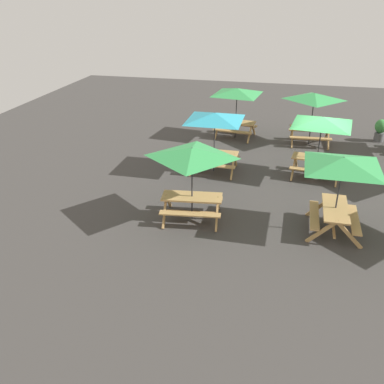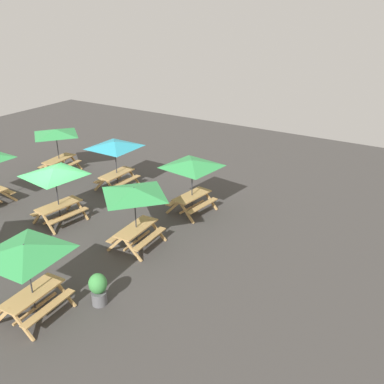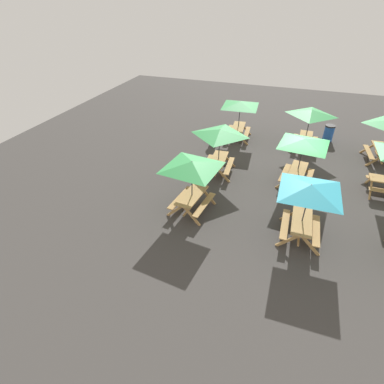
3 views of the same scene
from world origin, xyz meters
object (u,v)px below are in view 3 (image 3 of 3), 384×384
Objects in this scene: picnic_table_0 at (192,169)px; potted_plant_0 at (214,135)px; picnic_table_3 at (240,107)px; trash_bin_blue at (329,133)px; picnic_table_6 at (220,136)px; picnic_table_1 at (311,115)px; picnic_table_8 at (304,145)px; picnic_table_7 at (310,192)px.

potted_plant_0 is (-6.52, -0.86, -1.43)m from picnic_table_0.
picnic_table_3 reaches higher than trash_bin_blue.
trash_bin_blue is (-5.87, 5.36, -1.49)m from picnic_table_6.
picnic_table_8 is at bearing -1.11° from picnic_table_1.
picnic_table_3 is 1.21× the size of picnic_table_6.
picnic_table_0 is 2.86× the size of trash_bin_blue.
picnic_table_0 is 6.74m from potted_plant_0.
trash_bin_blue is (-1.43, 5.27, -1.49)m from picnic_table_3.
picnic_table_8 is at bearing -174.97° from picnic_table_7.
picnic_table_1 and picnic_table_8 have the same top height.
picnic_table_7 is (0.26, 4.30, 0.00)m from picnic_table_0.
picnic_table_0 is 1.20× the size of picnic_table_6.
trash_bin_blue is (-1.62, 1.33, -1.49)m from picnic_table_1.
potted_plant_0 is at bearing -46.09° from picnic_table_3.
picnic_table_8 is 2.86× the size of trash_bin_blue.
picnic_table_6 is (4.44, -0.09, 0.00)m from picnic_table_3.
picnic_table_0 is 0.99× the size of picnic_table_3.
picnic_table_6 reaches higher than potted_plant_0.
picnic_table_8 is 6.12m from trash_bin_blue.
picnic_table_7 reaches higher than potted_plant_0.
picnic_table_6 and picnic_table_7 have the same top height.
picnic_table_6 is at bearing -80.03° from picnic_table_8.
picnic_table_3 and picnic_table_8 have the same top height.
picnic_table_8 reaches higher than trash_bin_blue.
picnic_table_3 is 2.88× the size of trash_bin_blue.
picnic_table_1 is 2.58m from trash_bin_blue.
picnic_table_6 is 2.28× the size of potted_plant_0.
picnic_table_8 is at bearing 37.12° from picnic_table_3.
picnic_table_0 is at bearing -93.03° from picnic_table_7.
picnic_table_1 is 4.10m from picnic_table_8.
picnic_table_3 and picnic_table_6 have the same top height.
picnic_table_6 is 2.38× the size of trash_bin_blue.
picnic_table_0 is 10.92m from trash_bin_blue.
picnic_table_3 is 9.01m from picnic_table_7.
trash_bin_blue is at bearing 112.92° from potted_plant_0.
picnic_table_3 is at bearing -131.82° from picnic_table_8.
picnic_table_8 is (-3.54, 4.00, 0.00)m from picnic_table_0.
picnic_table_8 is 2.74× the size of potted_plant_0.
picnic_table_3 is at bearing 137.38° from potted_plant_0.
picnic_table_1 and picnic_table_7 have the same top height.
picnic_table_6 is at bearing -131.44° from picnic_table_7.
picnic_table_3 is 1.00× the size of picnic_table_7.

